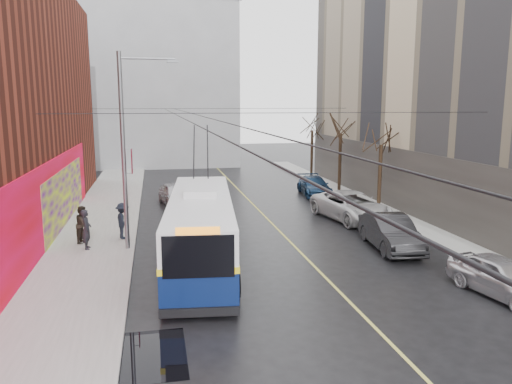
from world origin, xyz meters
TOP-DOWN VIEW (x-y plane):
  - ground at (0.00, 0.00)m, footprint 140.00×140.00m
  - sidewalk_left at (-8.00, 12.00)m, footprint 4.00×60.00m
  - sidewalk_right at (9.00, 12.00)m, footprint 2.00×60.00m
  - lane_line at (1.50, 14.00)m, footprint 0.12×50.00m
  - building_far at (-6.00, 44.99)m, footprint 20.50×12.10m
  - streetlight_pole at (-6.14, 10.00)m, footprint 2.65×0.60m
  - catenary_wires at (-2.54, 14.77)m, footprint 18.00×60.00m
  - tree_near at (9.00, 16.00)m, footprint 3.20×3.20m
  - tree_mid at (9.00, 23.00)m, footprint 3.20×3.20m
  - tree_far at (9.00, 30.00)m, footprint 3.20×3.20m
  - puddle at (-5.49, -0.09)m, footprint 2.44×2.97m
  - pigeons_flying at (-3.29, 10.61)m, footprint 3.27×2.22m
  - trolleybus at (-3.12, 7.52)m, footprint 3.75×12.06m
  - parked_car_a at (6.98, 1.72)m, footprint 2.37×4.43m
  - parked_car_b at (5.80, 7.93)m, footprint 2.16×4.99m
  - parked_car_c at (6.26, 13.83)m, footprint 3.73×6.34m
  - parked_car_d at (6.64, 21.98)m, footprint 2.30×4.87m
  - following_car at (-3.67, 20.25)m, footprint 2.48×4.62m
  - pedestrian_a at (-8.12, 10.27)m, footprint 0.47×0.69m
  - pedestrian_b at (-8.42, 11.42)m, footprint 0.85×1.00m
  - pedestrian_c at (-6.59, 11.74)m, footprint 1.00×1.32m

SIDE VIEW (x-z plane):
  - ground at x=0.00m, z-range 0.00..0.00m
  - lane_line at x=1.50m, z-range 0.00..0.01m
  - puddle at x=-5.49m, z-range 0.00..0.01m
  - sidewalk_left at x=-8.00m, z-range 0.00..0.15m
  - sidewalk_right at x=9.00m, z-range 0.00..0.15m
  - parked_car_d at x=6.64m, z-range 0.00..1.37m
  - parked_car_a at x=6.98m, z-range 0.00..1.43m
  - following_car at x=-3.67m, z-range 0.00..1.49m
  - parked_car_b at x=5.80m, z-range 0.00..1.60m
  - parked_car_c at x=6.26m, z-range 0.00..1.65m
  - pedestrian_b at x=-8.42m, z-range 0.15..1.95m
  - pedestrian_c at x=-6.59m, z-range 0.15..1.95m
  - pedestrian_a at x=-8.12m, z-range 0.15..2.00m
  - trolleybus at x=-3.12m, z-range -1.25..4.39m
  - streetlight_pole at x=-6.14m, z-range 0.35..9.35m
  - tree_near at x=9.00m, z-range 1.78..8.18m
  - tree_far at x=9.00m, z-range 1.86..8.43m
  - tree_mid at x=9.00m, z-range 1.91..8.59m
  - catenary_wires at x=-2.54m, z-range 6.13..6.36m
  - pigeons_flying at x=-3.29m, z-range 6.26..8.35m
  - building_far at x=-6.00m, z-range 0.02..18.02m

